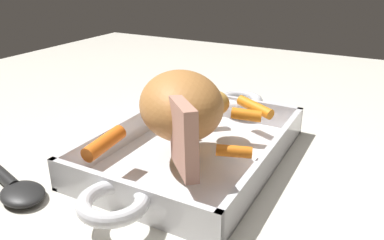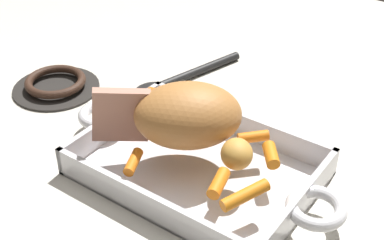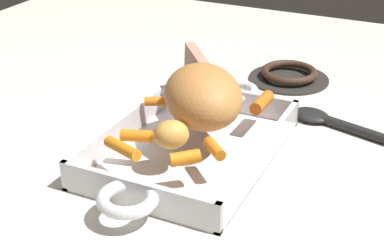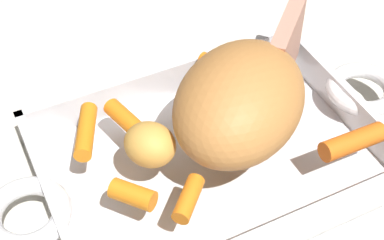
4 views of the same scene
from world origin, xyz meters
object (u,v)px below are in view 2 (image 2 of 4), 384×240
roast_slice_thick (121,115)px  potato_golden_large (237,154)px  baby_carrot_short (219,183)px  serving_spoon (176,80)px  pork_roast (188,115)px  baby_carrot_center_left (133,162)px  baby_carrot_northeast (271,155)px  roasting_dish (197,166)px  baby_carrot_southwest (253,137)px  baby_carrot_long (245,195)px  baby_carrot_center_right (166,97)px  stove_burner_rear (56,84)px

roast_slice_thick → potato_golden_large: 0.18m
baby_carrot_short → serving_spoon: baby_carrot_short is taller
pork_roast → baby_carrot_center_left: bearing=73.7°
baby_carrot_northeast → roasting_dish: bearing=21.2°
baby_carrot_southwest → baby_carrot_long: size_ratio=0.67×
baby_carrot_northeast → baby_carrot_center_right: bearing=-9.3°
baby_carrot_short → baby_carrot_long: size_ratio=0.68×
stove_burner_rear → serving_spoon: bearing=-139.7°
baby_carrot_long → roast_slice_thick: bearing=-3.0°
pork_roast → potato_golden_large: (-0.09, 0.01, -0.03)m
baby_carrot_long → potato_golden_large: bearing=-49.8°
baby_carrot_northeast → baby_carrot_center_left: baby_carrot_northeast is taller
roast_slice_thick → potato_golden_large: size_ratio=1.63×
pork_roast → baby_carrot_southwest: pork_roast is taller
roasting_dish → serving_spoon: bearing=-46.4°
pork_roast → baby_carrot_center_left: (0.03, 0.09, -0.04)m
potato_golden_large → stove_burner_rear: (0.42, -0.05, -0.06)m
baby_carrot_northeast → roast_slice_thick: bearing=21.4°
roast_slice_thick → baby_carrot_center_left: roast_slice_thick is taller
baby_carrot_center_right → baby_carrot_short: (-0.19, 0.13, -0.00)m
baby_carrot_long → potato_golden_large: (0.05, -0.05, 0.01)m
roast_slice_thick → baby_carrot_short: (-0.18, 0.01, -0.03)m
roast_slice_thick → baby_carrot_northeast: (-0.21, -0.08, -0.03)m
baby_carrot_northeast → stove_burner_rear: size_ratio=0.26×
roast_slice_thick → baby_carrot_southwest: size_ratio=1.80×
roast_slice_thick → baby_carrot_center_left: (-0.06, 0.04, -0.03)m
roasting_dish → stove_burner_rear: (0.36, -0.05, -0.01)m
roasting_dish → roast_slice_thick: bearing=21.6°
roasting_dish → baby_carrot_southwest: bearing=-131.8°
baby_carrot_center_left → serving_spoon: bearing=-64.2°
roasting_dish → baby_carrot_center_left: bearing=59.0°
roasting_dish → baby_carrot_short: baby_carrot_short is taller
baby_carrot_center_left → roasting_dish: bearing=-121.0°
baby_carrot_center_right → baby_carrot_long: 0.26m
stove_burner_rear → potato_golden_large: bearing=173.5°
baby_carrot_northeast → baby_carrot_southwest: size_ratio=0.90×
baby_carrot_short → stove_burner_rear: size_ratio=0.29×
baby_carrot_long → serving_spoon: baby_carrot_long is taller
baby_carrot_center_left → serving_spoon: (0.14, -0.28, -0.05)m
baby_carrot_southwest → stove_burner_rear: size_ratio=0.29×
roasting_dish → pork_roast: size_ratio=2.93×
pork_roast → serving_spoon: bearing=-48.9°
baby_carrot_short → baby_carrot_northeast: (-0.03, -0.09, 0.00)m
potato_golden_large → baby_carrot_northeast: bearing=-131.7°
roasting_dish → baby_carrot_long: baby_carrot_long is taller
roast_slice_thick → baby_carrot_long: bearing=177.0°
roasting_dish → potato_golden_large: size_ratio=9.04×
baby_carrot_short → baby_carrot_southwest: size_ratio=1.02×
roast_slice_thick → baby_carrot_long: size_ratio=1.20×
baby_carrot_center_left → baby_carrot_southwest: bearing=-126.0°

